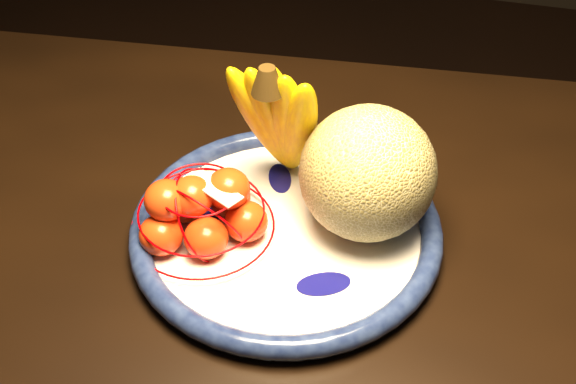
% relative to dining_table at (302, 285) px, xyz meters
% --- Properties ---
extents(dining_table, '(1.51, 0.99, 0.72)m').
position_rel_dining_table_xyz_m(dining_table, '(0.00, 0.00, 0.00)').
color(dining_table, black).
rests_on(dining_table, ground).
extents(fruit_bowl, '(0.39, 0.39, 0.03)m').
position_rel_dining_table_xyz_m(fruit_bowl, '(-0.02, 0.01, 0.09)').
color(fruit_bowl, white).
rests_on(fruit_bowl, dining_table).
extents(cantaloupe, '(0.16, 0.16, 0.16)m').
position_rel_dining_table_xyz_m(cantaloupe, '(0.07, 0.04, 0.17)').
color(cantaloupe, olive).
rests_on(cantaloupe, fruit_bowl).
extents(banana_bunch, '(0.15, 0.14, 0.22)m').
position_rel_dining_table_xyz_m(banana_bunch, '(-0.05, 0.09, 0.20)').
color(banana_bunch, '#FFD900').
rests_on(banana_bunch, fruit_bowl).
extents(mandarin_bag, '(0.23, 0.23, 0.11)m').
position_rel_dining_table_xyz_m(mandarin_bag, '(-0.12, -0.02, 0.13)').
color(mandarin_bag, '#FF3C0D').
rests_on(mandarin_bag, fruit_bowl).
extents(price_tag, '(0.08, 0.05, 0.01)m').
position_rel_dining_table_xyz_m(price_tag, '(-0.10, -0.02, 0.17)').
color(price_tag, white).
rests_on(price_tag, mandarin_bag).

